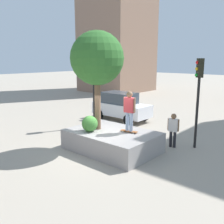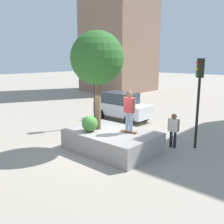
{
  "view_description": "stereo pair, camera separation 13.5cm",
  "coord_description": "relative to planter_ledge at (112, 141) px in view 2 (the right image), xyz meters",
  "views": [
    {
      "loc": [
        7.66,
        -8.07,
        4.15
      ],
      "look_at": [
        0.32,
        0.32,
        1.8
      ],
      "focal_mm": 40.81,
      "sensor_mm": 36.0,
      "label": 1
    },
    {
      "loc": [
        7.76,
        -7.98,
        4.15
      ],
      "look_at": [
        0.32,
        0.32,
        1.8
      ],
      "focal_mm": 40.81,
      "sensor_mm": 36.0,
      "label": 2
    }
  ],
  "objects": [
    {
      "name": "boxwood_shrub",
      "position": [
        -0.75,
        -0.67,
        0.81
      ],
      "size": [
        0.73,
        0.73,
        0.73
      ],
      "primitive_type": "sphere",
      "color": "#3D7A33",
      "rests_on": "planter_ledge"
    },
    {
      "name": "police_car",
      "position": [
        -3.48,
        4.89,
        0.51
      ],
      "size": [
        4.1,
        1.97,
        1.89
      ],
      "color": "white",
      "rests_on": "ground"
    },
    {
      "name": "passerby_with_bag",
      "position": [
        1.9,
        2.21,
        0.49
      ],
      "size": [
        0.54,
        0.27,
        1.63
      ],
      "color": "black",
      "rests_on": "ground"
    },
    {
      "name": "traffic_light_corner",
      "position": [
        2.72,
        2.84,
        2.4
      ],
      "size": [
        0.37,
        0.37,
        4.16
      ],
      "color": "black",
      "rests_on": "ground"
    },
    {
      "name": "skateboard",
      "position": [
        0.69,
        0.37,
        0.51
      ],
      "size": [
        0.83,
        0.37,
        0.07
      ],
      "color": "brown",
      "rests_on": "planter_ledge"
    },
    {
      "name": "plaza_tree",
      "position": [
        -0.78,
        -0.12,
        3.69
      ],
      "size": [
        2.42,
        2.42,
        4.47
      ],
      "color": "brown",
      "rests_on": "planter_ledge"
    },
    {
      "name": "traffic_light_median",
      "position": [
        -3.52,
        2.35,
        2.76
      ],
      "size": [
        0.37,
        0.37,
        4.73
      ],
      "color": "black",
      "rests_on": "ground"
    },
    {
      "name": "ground_plane",
      "position": [
        -0.32,
        -0.32,
        -0.45
      ],
      "size": [
        120.0,
        120.0,
        0.0
      ],
      "primitive_type": "plane",
      "color": "#9E9384"
    },
    {
      "name": "skateboarder",
      "position": [
        0.69,
        0.37,
        1.55
      ],
      "size": [
        0.6,
        0.28,
        1.78
      ],
      "color": "#8C9EB7",
      "rests_on": "skateboard"
    },
    {
      "name": "planter_ledge",
      "position": [
        0.0,
        0.0,
        0.0
      ],
      "size": [
        4.0,
        2.74,
        0.9
      ],
      "primitive_type": "cube",
      "color": "gray",
      "rests_on": "ground"
    }
  ]
}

